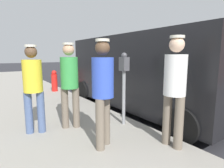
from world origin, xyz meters
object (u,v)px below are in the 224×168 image
Objects in this scene: fire_hydrant at (54,81)px; pedestrian_in_green at (70,80)px; pedestrian_in_blue at (103,87)px; pedestrian_in_yellow at (33,84)px; pedestrian_in_white at (175,85)px; parked_van at (144,71)px; parking_meter_near at (124,77)px.

pedestrian_in_green is at bearing 77.44° from fire_hydrant.
pedestrian_in_yellow is at bearing -56.69° from pedestrian_in_blue.
pedestrian_in_white is 5.75m from fire_hydrant.
parked_van reaches higher than pedestrian_in_green.
parking_meter_near is at bearing 33.09° from parked_van.
pedestrian_in_white is 1.03× the size of pedestrian_in_green.
pedestrian_in_yellow is at bearing 6.81° from parked_van.
pedestrian_in_yellow is (1.66, -0.60, -0.09)m from parking_meter_near.
fire_hydrant is (0.10, -4.51, -0.61)m from parking_meter_near.
pedestrian_in_blue is (0.87, 0.59, -0.05)m from parking_meter_near.
parking_meter_near is 4.56m from fire_hydrant.
fire_hydrant is at bearing -111.71° from pedestrian_in_yellow.
pedestrian_in_blue is (-0.13, 1.06, 0.00)m from pedestrian_in_green.
pedestrian_in_yellow is 3.18m from parked_van.
pedestrian_in_white is at bearing 146.77° from pedestrian_in_blue.
pedestrian_in_yellow reaches higher than fire_hydrant.
pedestrian_in_white is (-0.06, 1.21, -0.02)m from parking_meter_near.
pedestrian_in_green is at bearing 11.52° from parked_van.
pedestrian_in_green is 0.33× the size of parked_van.
fire_hydrant is (-0.90, -4.05, -0.56)m from pedestrian_in_green.
pedestrian_in_yellow is at bearing -46.40° from pedestrian_in_white.
parking_meter_near is 0.29× the size of parked_van.
parked_van is at bearing -146.91° from parking_meter_near.
pedestrian_in_blue is at bearing 96.84° from pedestrian_in_green.
pedestrian_in_blue reaches higher than pedestrian_in_green.
pedestrian_in_blue is at bearing 123.31° from pedestrian_in_yellow.
pedestrian_in_yellow is at bearing -19.91° from parking_meter_near.
fire_hydrant is at bearing -98.62° from pedestrian_in_blue.
parking_meter_near is 0.89× the size of pedestrian_in_blue.
pedestrian_in_blue reaches higher than pedestrian_in_yellow.
parking_meter_near is 0.86× the size of pedestrian_in_white.
pedestrian_in_green reaches higher than parking_meter_near.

